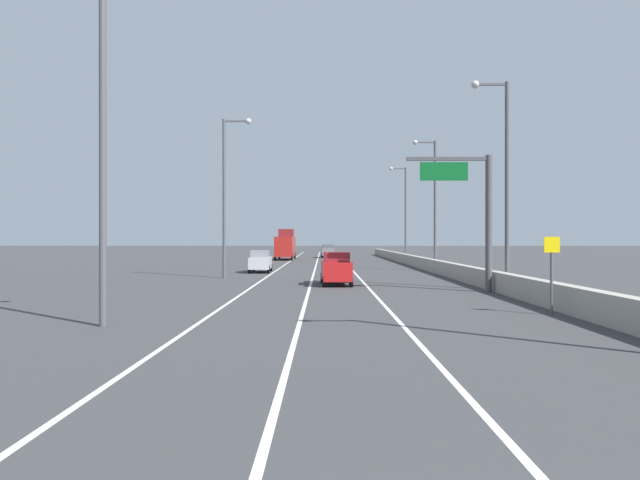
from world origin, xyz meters
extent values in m
plane|color=#38383A|center=(0.00, 64.00, 0.00)|extent=(320.00, 320.00, 0.00)
cube|color=silver|center=(-5.50, 55.00, 0.00)|extent=(0.16, 130.00, 0.00)
cube|color=silver|center=(-2.00, 55.00, 0.00)|extent=(0.16, 130.00, 0.00)
cube|color=silver|center=(1.50, 55.00, 0.00)|extent=(0.16, 130.00, 0.00)
cube|color=#9E998E|center=(8.47, 40.00, 0.55)|extent=(0.60, 120.00, 1.10)
cylinder|color=#47474C|center=(7.87, 28.53, 3.75)|extent=(0.36, 0.36, 7.50)
cube|color=#47474C|center=(5.62, 28.53, 7.30)|extent=(4.50, 0.20, 0.20)
cube|color=#0C5923|center=(5.40, 28.41, 6.60)|extent=(2.60, 0.10, 1.00)
cylinder|color=#4C4C51|center=(7.57, 19.33, 1.20)|extent=(0.10, 0.10, 2.40)
cube|color=yellow|center=(7.57, 19.29, 2.70)|extent=(0.60, 0.04, 0.60)
cylinder|color=#4C4C51|center=(9.20, 29.54, 5.90)|extent=(0.24, 0.24, 11.79)
cube|color=#4C4C51|center=(8.30, 29.54, 11.64)|extent=(1.80, 0.12, 0.12)
sphere|color=beige|center=(7.40, 29.54, 11.64)|extent=(0.44, 0.44, 0.44)
cylinder|color=#4C4C51|center=(8.93, 48.63, 5.90)|extent=(0.24, 0.24, 11.79)
cube|color=#4C4C51|center=(8.03, 48.63, 11.64)|extent=(1.80, 0.12, 0.12)
sphere|color=beige|center=(7.13, 48.63, 11.64)|extent=(0.44, 0.44, 0.44)
cylinder|color=#4C4C51|center=(9.06, 67.72, 5.90)|extent=(0.24, 0.24, 11.79)
cube|color=#4C4C51|center=(8.16, 67.72, 11.64)|extent=(1.80, 0.12, 0.12)
sphere|color=beige|center=(7.26, 67.72, 11.64)|extent=(0.44, 0.44, 0.44)
cylinder|color=#4C4C51|center=(-8.55, 16.46, 5.90)|extent=(0.24, 0.24, 11.79)
cylinder|color=#4C4C51|center=(-8.56, 39.36, 5.90)|extent=(0.24, 0.24, 11.79)
cube|color=#4C4C51|center=(-7.66, 39.36, 11.64)|extent=(1.80, 0.12, 0.12)
sphere|color=beige|center=(-6.76, 39.36, 11.64)|extent=(0.44, 0.44, 0.44)
cube|color=slate|center=(-0.55, 83.89, 0.88)|extent=(2.03, 4.35, 1.09)
cube|color=#4D505A|center=(-0.53, 83.46, 1.73)|extent=(1.71, 1.99, 0.60)
cylinder|color=black|center=(-1.47, 85.54, 0.34)|extent=(0.25, 0.69, 0.68)
cylinder|color=black|center=(0.23, 85.61, 0.34)|extent=(0.25, 0.69, 0.68)
cylinder|color=black|center=(-1.33, 82.16, 0.34)|extent=(0.25, 0.69, 0.68)
cylinder|color=black|center=(0.37, 82.23, 0.34)|extent=(0.25, 0.69, 0.68)
cube|color=#B7B7BC|center=(-6.64, 46.38, 0.82)|extent=(1.87, 4.26, 0.96)
cube|color=gray|center=(-6.63, 45.96, 1.60)|extent=(1.59, 1.94, 0.60)
cylinder|color=black|center=(-7.48, 48.01, 0.34)|extent=(0.24, 0.69, 0.68)
cylinder|color=black|center=(-5.89, 48.06, 0.34)|extent=(0.24, 0.69, 0.68)
cylinder|color=black|center=(-7.38, 44.70, 0.34)|extent=(0.24, 0.69, 0.68)
cylinder|color=black|center=(-5.80, 44.75, 0.34)|extent=(0.24, 0.69, 0.68)
cube|color=red|center=(-0.38, 33.31, 0.92)|extent=(1.93, 4.46, 1.15)
cube|color=maroon|center=(-0.37, 32.87, 1.79)|extent=(1.63, 2.03, 0.60)
cylinder|color=black|center=(-1.25, 35.02, 0.34)|extent=(0.25, 0.69, 0.68)
cylinder|color=black|center=(0.35, 35.08, 0.34)|extent=(0.25, 0.69, 0.68)
cylinder|color=black|center=(-1.12, 31.53, 0.34)|extent=(0.25, 0.69, 0.68)
cylinder|color=black|center=(0.48, 31.59, 0.34)|extent=(0.25, 0.69, 0.68)
cube|color=#A51E19|center=(-6.48, 75.51, 1.84)|extent=(2.45, 8.12, 2.67)
cube|color=maroon|center=(-6.47, 77.30, 3.72)|extent=(2.12, 1.80, 1.10)
cylinder|color=black|center=(-7.58, 78.87, 0.50)|extent=(0.23, 1.00, 1.00)
cylinder|color=black|center=(-5.34, 78.86, 0.50)|extent=(0.23, 1.00, 1.00)
cylinder|color=black|center=(-7.62, 72.17, 0.50)|extent=(0.23, 1.00, 1.00)
cylinder|color=black|center=(-5.38, 72.16, 0.50)|extent=(0.23, 1.00, 1.00)
camera|label=1|loc=(-1.17, -2.24, 2.93)|focal=31.53mm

